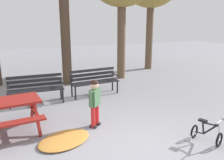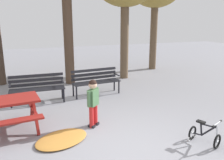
% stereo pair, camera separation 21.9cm
% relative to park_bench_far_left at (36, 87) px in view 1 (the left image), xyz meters
% --- Properties ---
extents(ground, '(36.00, 36.00, 0.00)m').
position_rel_park_bench_far_left_xyz_m(ground, '(1.40, -3.58, -0.51)').
color(ground, gray).
extents(park_bench_far_left, '(1.62, 0.51, 0.85)m').
position_rel_park_bench_far_left_xyz_m(park_bench_far_left, '(0.00, 0.00, 0.00)').
color(park_bench_far_left, '#232328').
rests_on(park_bench_far_left, ground).
extents(park_bench_left, '(1.63, 0.58, 0.85)m').
position_rel_park_bench_far_left_xyz_m(park_bench_left, '(1.89, 0.15, 0.00)').
color(park_bench_left, '#232328').
rests_on(park_bench_left, ground).
extents(child_standing, '(0.34, 0.32, 1.14)m').
position_rel_park_bench_far_left_xyz_m(child_standing, '(1.10, -2.21, 0.17)').
color(child_standing, red).
rests_on(child_standing, ground).
extents(kids_bicycle, '(0.53, 0.63, 0.54)m').
position_rel_park_bench_far_left_xyz_m(kids_bicycle, '(2.95, -3.82, -0.31)').
color(kids_bicycle, black).
rests_on(kids_bicycle, ground).
extents(leaf_pile, '(1.38, 1.21, 0.07)m').
position_rel_park_bench_far_left_xyz_m(leaf_pile, '(0.27, -2.64, -0.48)').
color(leaf_pile, '#C68438').
rests_on(leaf_pile, ground).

